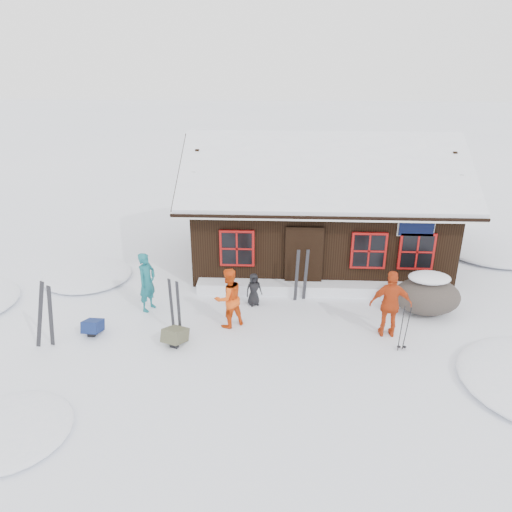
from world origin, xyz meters
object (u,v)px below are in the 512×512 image
object	(u,v)px
skier_teal	(147,282)
backpack_blue	(93,329)
skier_orange_right	(391,304)
boulder	(427,295)
ski_pair_left	(45,316)
skier_orange_left	(229,298)
ski_poles	(404,329)
skier_crouched	(254,289)
backpack_olive	(175,338)

from	to	relation	value
skier_teal	backpack_blue	size ratio (longest dim) A/B	3.08
skier_orange_right	boulder	size ratio (longest dim) A/B	0.99
ski_pair_left	backpack_blue	distance (m)	1.29
skier_orange_left	ski_poles	world-z (taller)	skier_orange_left
skier_teal	ski_poles	size ratio (longest dim) A/B	1.39
skier_teal	skier_orange_left	distance (m)	2.48
backpack_blue	boulder	bearing A→B (deg)	12.52
backpack_blue	skier_crouched	bearing A→B (deg)	26.14
backpack_olive	skier_crouched	bearing A→B (deg)	69.77
boulder	backpack_olive	size ratio (longest dim) A/B	2.97
boulder	ski_pair_left	world-z (taller)	ski_pair_left
ski_poles	boulder	bearing A→B (deg)	60.95
skier_teal	ski_poles	xyz separation A→B (m)	(6.72, -1.74, -0.28)
skier_orange_right	boulder	xyz separation A→B (m)	(1.29, 1.26, -0.36)
skier_teal	ski_pair_left	bearing A→B (deg)	158.41
backpack_blue	backpack_olive	bearing A→B (deg)	-6.84
boulder	skier_teal	bearing A→B (deg)	-178.62
boulder	backpack_olive	bearing A→B (deg)	-163.93
ski_poles	backpack_blue	size ratio (longest dim) A/B	2.22
backpack_olive	ski_poles	bearing A→B (deg)	20.66
skier_orange_left	skier_orange_right	xyz separation A→B (m)	(4.14, -0.29, 0.08)
skier_orange_left	ski_pair_left	xyz separation A→B (m)	(-4.35, -1.23, 0.04)
skier_teal	backpack_olive	world-z (taller)	skier_teal
skier_orange_left	ski_poles	bearing A→B (deg)	132.34
ski_pair_left	backpack_olive	world-z (taller)	ski_pair_left
skier_teal	backpack_blue	distance (m)	1.91
skier_crouched	boulder	bearing A→B (deg)	-25.98
skier_orange_right	backpack_olive	bearing A→B (deg)	8.89
skier_teal	backpack_blue	bearing A→B (deg)	163.54
skier_orange_right	ski_pair_left	distance (m)	8.55
skier_crouched	boulder	xyz separation A→B (m)	(4.83, -0.22, 0.05)
skier_orange_left	skier_teal	bearing A→B (deg)	-53.62
ski_pair_left	backpack_olive	distance (m)	3.18
skier_crouched	ski_poles	bearing A→B (deg)	-53.10
backpack_blue	backpack_olive	distance (m)	2.26
skier_orange_left	ski_pair_left	size ratio (longest dim) A/B	0.91
skier_teal	ski_poles	bearing A→B (deg)	-81.40
skier_crouched	backpack_olive	world-z (taller)	skier_crouched
skier_crouched	ski_pair_left	world-z (taller)	ski_pair_left
skier_crouched	ski_pair_left	bearing A→B (deg)	-177.25
ski_poles	skier_teal	bearing A→B (deg)	165.48
skier_orange_left	backpack_blue	bearing A→B (deg)	-25.71
backpack_blue	backpack_olive	xyz separation A→B (m)	(2.23, -0.37, 0.02)
skier_orange_right	backpack_olive	distance (m)	5.50
skier_teal	skier_orange_right	world-z (taller)	skier_orange_right
skier_orange_right	backpack_blue	xyz separation A→B (m)	(-7.63, -0.30, -0.75)
ski_poles	ski_pair_left	bearing A→B (deg)	-178.20
skier_orange_right	boulder	distance (m)	1.84
skier_orange_left	backpack_olive	distance (m)	1.72
backpack_blue	skier_teal	bearing A→B (deg)	53.04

